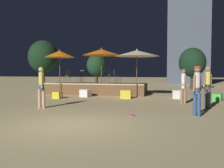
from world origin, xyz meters
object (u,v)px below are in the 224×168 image
(person_2, at_px, (183,84))
(background_tree_1, at_px, (43,57))
(person_4, at_px, (208,85))
(background_tree_0, at_px, (97,65))
(bistro_chair_3, at_px, (108,75))
(patio_umbrella_1, at_px, (60,54))
(cube_seat_2, at_px, (85,93))
(cube_seat_3, at_px, (217,97))
(frisbee_disc, at_px, (131,115))
(cube_seat_0, at_px, (58,95))
(patio_umbrella_0, at_px, (137,53))
(cube_seat_1, at_px, (126,94))
(person_1, at_px, (41,85))
(patio_umbrella_2, at_px, (101,52))
(person_0, at_px, (197,88))
(bistro_chair_1, at_px, (68,75))
(bistro_chair_0, at_px, (82,75))
(background_tree_2, at_px, (192,62))
(cube_seat_4, at_px, (177,94))

(person_2, xyz_separation_m, background_tree_1, (-13.72, 11.81, 2.18))
(person_4, relative_size, background_tree_1, 0.37)
(background_tree_0, bearing_deg, bistro_chair_3, -68.41)
(patio_umbrella_1, height_order, person_2, patio_umbrella_1)
(cube_seat_2, relative_size, person_4, 0.36)
(cube_seat_3, relative_size, frisbee_disc, 2.36)
(patio_umbrella_1, bearing_deg, frisbee_disc, -49.43)
(frisbee_disc, bearing_deg, cube_seat_0, 136.48)
(cube_seat_0, relative_size, frisbee_disc, 2.18)
(person_4, distance_m, frisbee_disc, 4.00)
(patio_umbrella_0, bearing_deg, cube_seat_0, -156.04)
(cube_seat_1, height_order, person_1, person_1)
(cube_seat_0, bearing_deg, background_tree_1, 121.06)
(patio_umbrella_0, xyz_separation_m, patio_umbrella_2, (-2.40, 0.37, 0.13))
(cube_seat_0, bearing_deg, patio_umbrella_2, 48.65)
(person_1, height_order, background_tree_1, background_tree_1)
(person_0, bearing_deg, patio_umbrella_0, 157.17)
(bistro_chair_1, bearing_deg, person_2, -33.03)
(person_0, bearing_deg, cube_seat_0, -168.01)
(bistro_chair_1, height_order, bistro_chair_3, same)
(cube_seat_2, xyz_separation_m, bistro_chair_0, (-1.34, 3.18, 1.11))
(cube_seat_2, bearing_deg, bistro_chair_3, 64.44)
(cube_seat_0, relative_size, background_tree_1, 0.11)
(bistro_chair_1, bearing_deg, background_tree_0, 83.99)
(cube_seat_1, distance_m, person_1, 5.57)
(person_2, xyz_separation_m, bistro_chair_3, (-4.83, 4.19, 0.37))
(cube_seat_3, bearing_deg, bistro_chair_1, 163.17)
(person_1, distance_m, background_tree_2, 15.01)
(background_tree_0, height_order, background_tree_2, background_tree_2)
(cube_seat_2, bearing_deg, background_tree_1, 129.18)
(patio_umbrella_0, relative_size, person_0, 1.67)
(cube_seat_3, height_order, bistro_chair_3, bistro_chair_3)
(cube_seat_2, bearing_deg, frisbee_disc, -58.23)
(frisbee_disc, bearing_deg, cube_seat_3, 53.68)
(person_1, bearing_deg, patio_umbrella_1, -107.82)
(background_tree_0, bearing_deg, cube_seat_1, -64.92)
(cube_seat_0, xyz_separation_m, bistro_chair_3, (2.31, 3.30, 1.15))
(bistro_chair_1, height_order, background_tree_1, background_tree_1)
(person_2, xyz_separation_m, person_4, (0.92, -1.46, 0.04))
(person_1, height_order, bistro_chair_3, person_1)
(bistro_chair_3, relative_size, background_tree_0, 0.27)
(frisbee_disc, bearing_deg, person_0, 10.26)
(patio_umbrella_0, bearing_deg, frisbee_disc, -85.10)
(patio_umbrella_0, distance_m, patio_umbrella_2, 2.43)
(person_1, bearing_deg, bistro_chair_3, -134.99)
(person_1, bearing_deg, bistro_chair_1, -110.63)
(cube_seat_4, relative_size, bistro_chair_1, 0.67)
(patio_umbrella_2, xyz_separation_m, cube_seat_1, (1.90, -1.50, -2.62))
(frisbee_disc, bearing_deg, person_2, 62.08)
(cube_seat_0, height_order, cube_seat_3, cube_seat_3)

